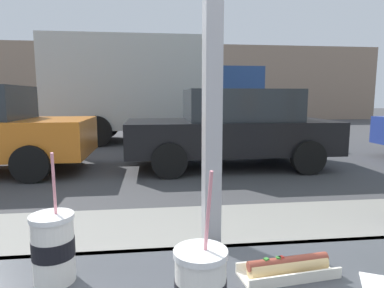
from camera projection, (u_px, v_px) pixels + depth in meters
The scene contains 7 objects.
ground_plane at pixel (159, 151), 9.00m from camera, with size 60.00×60.00×0.00m, color #424244.
sidewalk_strip at pixel (177, 270), 2.70m from camera, with size 16.00×2.80×0.11m, color gray.
building_facade_far at pixel (154, 83), 20.16m from camera, with size 28.00×1.20×4.51m, color gray.
soda_cup_right at pixel (53, 247), 0.82m from camera, with size 0.10×0.10×0.33m.
hotdog_tray_far at pixel (288, 267), 0.85m from camera, with size 0.26×0.12×0.05m.
parked_car_black at pixel (232, 127), 6.86m from camera, with size 4.16×1.96×1.58m.
box_truck at pixel (149, 88), 10.71m from camera, with size 6.57×2.44×3.22m.
Camera 1 is at (-0.18, -0.92, 1.44)m, focal length 31.30 mm.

